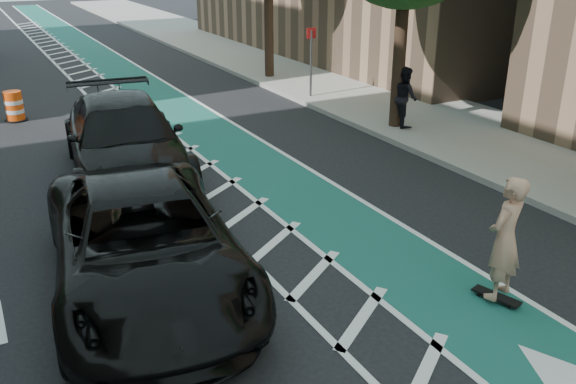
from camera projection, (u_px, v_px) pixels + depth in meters
ground at (271, 347)px, 8.27m from camera, size 120.00×120.00×0.00m
bike_lane at (209, 132)px, 17.74m from camera, size 2.00×90.00×0.01m
buffer_strip at (159, 139)px, 17.09m from camera, size 1.40×90.00×0.01m
sidewalk_right at (389, 104)px, 20.56m from camera, size 5.00×90.00×0.15m
curb_right at (327, 113)px, 19.49m from camera, size 0.12×90.00×0.16m
sign_post at (311, 61)px, 20.88m from camera, size 0.35×0.08×2.47m
skateboard at (496, 296)px, 9.32m from camera, size 0.42×0.78×0.10m
skateboarder at (505, 239)px, 8.95m from camera, size 0.81×0.65×1.94m
suv_near at (145, 243)px, 9.36m from camera, size 3.48×6.24×1.65m
suv_far at (125, 140)px, 14.05m from camera, size 3.24×6.43×1.79m
pedestrian at (404, 97)px, 17.49m from camera, size 0.80×0.95×1.73m
barrel_b at (14, 107)px, 18.74m from camera, size 0.68×0.68×0.92m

